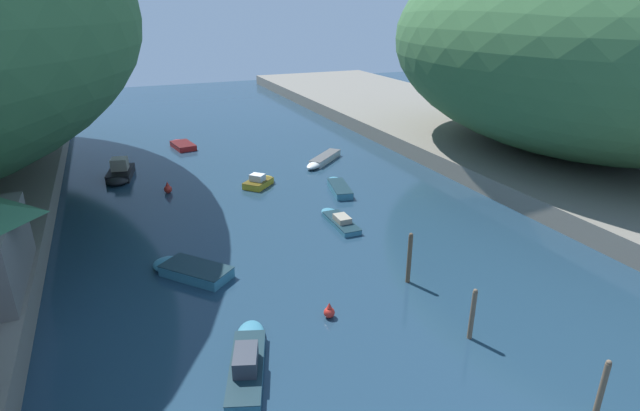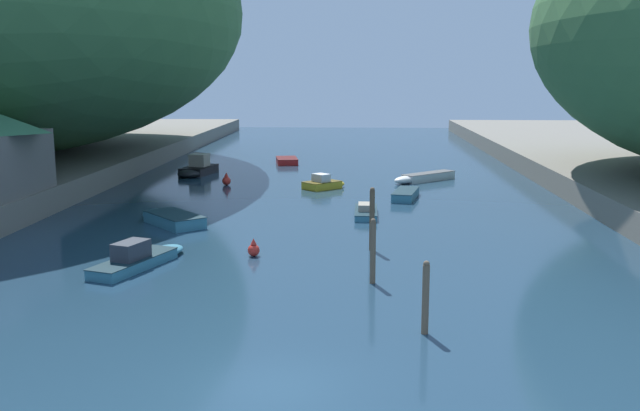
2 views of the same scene
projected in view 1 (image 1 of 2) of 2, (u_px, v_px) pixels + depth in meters
water_surface at (276, 199)px, 39.24m from camera, size 130.00×130.00×0.00m
right_bank at (537, 153)px, 48.56m from camera, size 22.00×120.00×1.55m
hillside_right at (586, 43)px, 43.16m from camera, size 29.25×40.95×19.19m
boat_small_dinghy at (247, 358)px, 21.10m from camera, size 3.15×5.87×1.20m
boat_cabin_cruiser at (260, 181)px, 42.20m from camera, size 3.40×3.34×1.09m
boat_mid_channel at (338, 186)px, 41.20m from camera, size 2.29×5.02×0.57m
boat_far_upstream at (120, 173)px, 43.73m from camera, size 2.79×5.24×1.69m
boat_open_rowboat at (182, 145)px, 53.52m from camera, size 2.51×4.56×0.54m
boat_far_right_bank at (322, 160)px, 48.04m from camera, size 5.32×5.00×0.62m
boat_near_quay at (339, 220)px, 34.95m from camera, size 1.34×4.87×0.75m
boat_navy_launch at (188, 269)px, 28.28m from camera, size 4.61×4.90×0.64m
mooring_post_nearest at (603, 386)px, 18.38m from camera, size 0.23×0.23×2.39m
mooring_post_second at (472, 314)px, 22.48m from camera, size 0.22×0.22×2.61m
mooring_post_middle at (409, 258)px, 27.04m from camera, size 0.24×0.24×2.99m
channel_buoy_near at (329, 312)px, 24.37m from camera, size 0.55×0.55×0.82m
channel_buoy_far at (168, 189)px, 40.45m from camera, size 0.64×0.64×0.96m
person_by_boathouse at (4, 266)px, 24.09m from camera, size 0.26×0.40×1.69m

